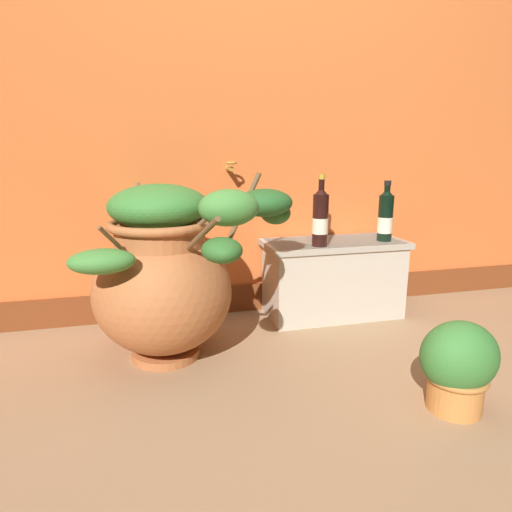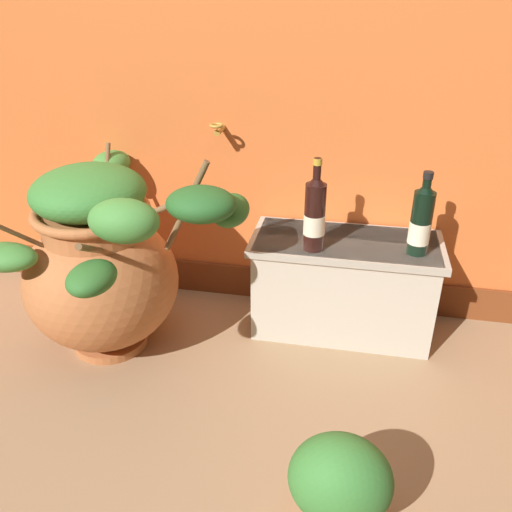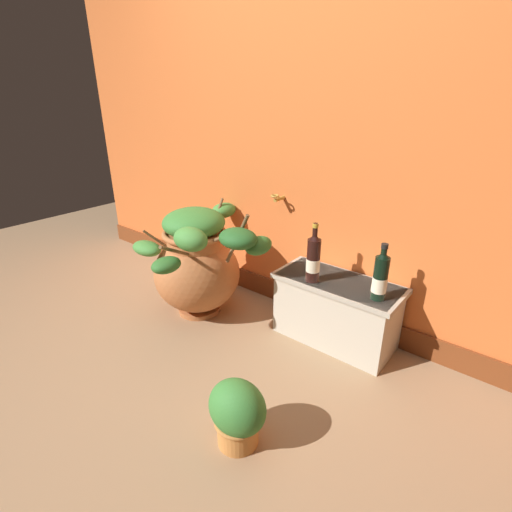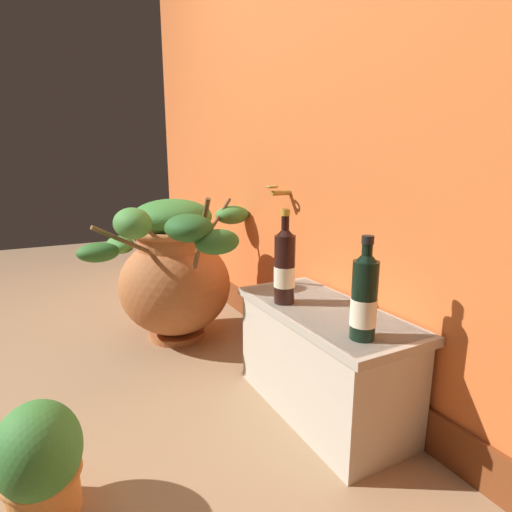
# 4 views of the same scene
# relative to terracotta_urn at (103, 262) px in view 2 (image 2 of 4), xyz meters

# --- Properties ---
(ground_plane) EXTENTS (7.00, 7.00, 0.00)m
(ground_plane) POSITION_rel_terracotta_urn_xyz_m (0.47, -0.62, -0.38)
(ground_plane) COLOR #9E7A56
(terracotta_urn) EXTENTS (0.89, 0.95, 0.79)m
(terracotta_urn) POSITION_rel_terracotta_urn_xyz_m (0.00, 0.00, 0.00)
(terracotta_urn) COLOR #B26638
(terracotta_urn) RESTS_ON ground_plane
(stone_ledge) EXTENTS (0.75, 0.34, 0.41)m
(stone_ledge) POSITION_rel_terracotta_urn_xyz_m (0.89, 0.30, -0.16)
(stone_ledge) COLOR beige
(stone_ledge) RESTS_ON ground_plane
(wine_bottle_left) EXTENTS (0.08, 0.08, 0.31)m
(wine_bottle_left) POSITION_rel_terracotta_urn_xyz_m (1.15, 0.24, 0.16)
(wine_bottle_left) COLOR black
(wine_bottle_left) RESTS_ON stone_ledge
(wine_bottle_middle) EXTENTS (0.08, 0.08, 0.35)m
(wine_bottle_middle) POSITION_rel_terracotta_urn_xyz_m (0.76, 0.20, 0.18)
(wine_bottle_middle) COLOR black
(wine_bottle_middle) RESTS_ON stone_ledge
(potted_shrub) EXTENTS (0.27, 0.22, 0.32)m
(potted_shrub) POSITION_rel_terracotta_urn_xyz_m (0.93, -0.65, -0.22)
(potted_shrub) COLOR #CC7F3D
(potted_shrub) RESTS_ON ground_plane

